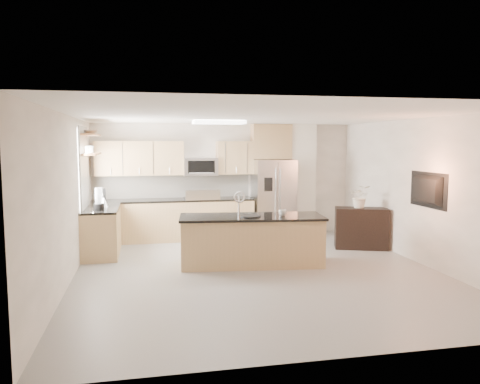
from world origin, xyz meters
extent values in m
plane|color=gray|center=(0.00, 0.00, 0.00)|extent=(6.50, 6.50, 0.00)
cube|color=white|center=(0.00, 0.00, 2.60)|extent=(6.00, 6.50, 0.02)
cube|color=white|center=(0.00, 3.25, 1.30)|extent=(6.00, 0.02, 2.60)
cube|color=white|center=(0.00, -3.25, 1.30)|extent=(6.00, 0.02, 2.60)
cube|color=white|center=(-3.00, 0.00, 1.30)|extent=(0.02, 6.50, 2.60)
cube|color=white|center=(3.00, 0.00, 1.30)|extent=(0.02, 6.50, 2.60)
cube|color=tan|center=(-1.23, 2.92, 0.44)|extent=(3.55, 0.65, 0.88)
cube|color=black|center=(-1.23, 2.92, 0.90)|extent=(3.55, 0.66, 0.04)
cube|color=silver|center=(-1.23, 3.24, 1.18)|extent=(3.55, 0.02, 0.52)
cube|color=tan|center=(-2.67, 1.85, 0.44)|extent=(0.65, 1.50, 0.88)
cube|color=black|center=(-2.67, 1.85, 0.90)|extent=(0.66, 1.50, 0.04)
cube|color=black|center=(-0.60, 2.92, 0.45)|extent=(0.76, 0.64, 0.90)
cube|color=black|center=(-0.60, 2.92, 0.92)|extent=(0.76, 0.62, 0.03)
cube|color=silver|center=(-0.60, 2.62, 1.03)|extent=(0.76, 0.04, 0.22)
cube|color=tan|center=(-1.94, 3.08, 1.83)|extent=(1.92, 0.33, 0.75)
cube|color=tan|center=(0.19, 3.08, 1.83)|extent=(0.82, 0.33, 0.75)
cube|color=silver|center=(-0.60, 3.05, 1.63)|extent=(0.76, 0.40, 0.40)
cube|color=black|center=(-0.60, 2.85, 1.63)|extent=(0.60, 0.02, 0.28)
cube|color=silver|center=(1.06, 2.88, 0.89)|extent=(0.92, 0.75, 1.78)
cube|color=gray|center=(1.06, 2.50, 0.89)|extent=(0.02, 0.01, 1.69)
cube|color=black|center=(0.84, 2.48, 1.25)|extent=(0.18, 0.03, 0.30)
cube|color=white|center=(1.82, 3.10, 1.30)|extent=(0.60, 0.30, 2.60)
cube|color=white|center=(-2.98, 1.85, 1.65)|extent=(0.03, 1.05, 1.55)
cube|color=silver|center=(-2.97, 1.85, 1.65)|extent=(0.03, 1.15, 1.65)
cube|color=#965A3C|center=(-2.85, 1.95, 1.95)|extent=(0.30, 1.20, 0.04)
cube|color=#965A3C|center=(-2.85, 1.95, 2.32)|extent=(0.30, 1.20, 0.04)
cube|color=white|center=(-0.40, 1.60, 2.56)|extent=(1.00, 0.50, 0.06)
cube|color=tan|center=(0.01, 0.51, 0.42)|extent=(2.55, 1.13, 0.84)
cube|color=black|center=(0.01, 0.51, 0.86)|extent=(2.62, 1.20, 0.04)
cube|color=black|center=(-0.18, 0.51, 0.84)|extent=(0.52, 0.38, 0.01)
cylinder|color=silver|center=(-0.18, 0.72, 1.05)|extent=(0.03, 0.03, 0.34)
torus|color=silver|center=(-0.18, 0.66, 1.20)|extent=(0.21, 0.03, 0.21)
cube|color=black|center=(2.50, 1.31, 0.42)|extent=(1.14, 0.76, 0.84)
imported|color=silver|center=(0.55, 0.41, 0.93)|extent=(0.18, 0.18, 0.11)
cylinder|color=black|center=(-0.03, 0.42, 0.89)|extent=(0.44, 0.44, 0.02)
cylinder|color=black|center=(-2.67, 1.46, 0.98)|extent=(0.18, 0.18, 0.12)
cylinder|color=silver|center=(-2.67, 1.46, 1.19)|extent=(0.14, 0.14, 0.30)
cone|color=silver|center=(-2.62, 1.88, 1.02)|extent=(0.19, 0.19, 0.20)
cylinder|color=black|center=(-2.62, 1.88, 1.13)|extent=(0.04, 0.04, 0.04)
cube|color=black|center=(-2.69, 2.07, 1.10)|extent=(0.21, 0.25, 0.36)
cylinder|color=silver|center=(-2.69, 2.01, 1.01)|extent=(0.12, 0.12, 0.13)
imported|color=silver|center=(-2.85, 2.04, 2.38)|extent=(0.47, 0.47, 0.09)
imported|color=silver|center=(2.47, 1.33, 1.19)|extent=(0.79, 0.74, 0.71)
imported|color=black|center=(2.91, -0.20, 1.35)|extent=(0.14, 1.08, 0.62)
camera|label=1|loc=(-1.82, -7.46, 2.16)|focal=35.00mm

